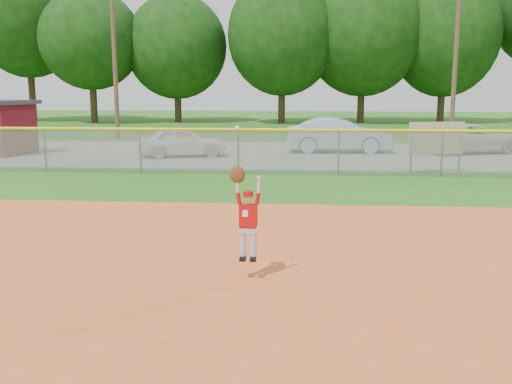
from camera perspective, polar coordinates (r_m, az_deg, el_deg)
ground at (r=9.54m, az=-8.33°, el=-7.39°), size 120.00×120.00×0.00m
clay_infield at (r=6.84m, az=-14.03°, el=-14.85°), size 24.00×16.00×0.04m
parking_strip at (r=25.10m, az=-0.30°, el=3.89°), size 44.00×10.00×0.03m
car_white_a at (r=24.00m, az=-7.38°, el=5.01°), size 3.87×2.32×1.23m
car_blue at (r=25.64m, az=8.28°, el=5.65°), size 4.63×1.74×1.51m
car_white_b at (r=26.89m, az=20.68°, el=5.06°), size 5.04×3.42×1.28m
sponsor_sign at (r=20.16m, az=17.59°, el=5.02°), size 1.92×0.51×1.74m
outfield_fence at (r=19.07m, az=-1.79°, el=4.40°), size 40.06×0.10×1.55m
power_lines at (r=30.91m, az=2.54°, el=13.78°), size 19.40×0.24×9.00m
tree_line at (r=46.99m, az=3.21°, el=16.15°), size 62.37×13.00×14.43m
ballplayer at (r=8.49m, az=-0.95°, el=-2.20°), size 0.47×0.21×2.02m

